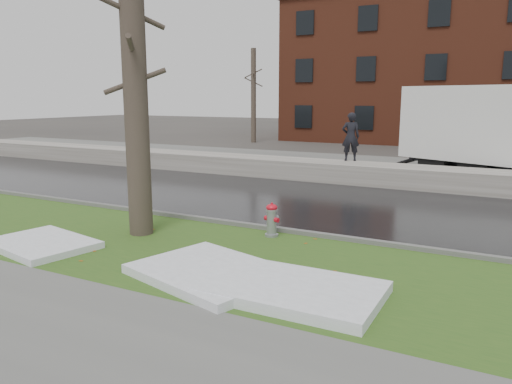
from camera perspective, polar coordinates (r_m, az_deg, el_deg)
The scene contains 16 objects.
ground at distance 11.02m, azimuth 0.58°, elevation -5.96°, with size 120.00×120.00×0.00m, color #47423D.
verge at distance 9.97m, azimuth -2.76°, elevation -7.67°, with size 60.00×4.50×0.04m, color #2D531B.
sidewalk at distance 7.25m, azimuth -18.65°, elevation -15.58°, with size 60.00×3.00×0.05m, color slate.
road at distance 15.03m, azimuth 8.50°, elevation -1.46°, with size 60.00×7.00×0.03m, color black.
parking_lot at distance 23.11m, azimuth 15.59°, elevation 2.54°, with size 60.00×9.00×0.03m, color slate.
curb at distance 11.86m, azimuth 2.81°, elevation -4.40°, with size 60.00×0.15×0.14m, color slate.
snowbank at distance 18.92m, azimuth 12.80°, elevation 2.02°, with size 60.00×1.60×0.75m, color #B5AFA6.
brick_building at distance 39.52m, azimuth 24.41°, elevation 12.51°, with size 26.00×12.00×10.00m, color brown.
bg_tree_left at distance 35.61m, azimuth -0.29°, elevation 11.05°, with size 1.40×1.62×6.50m.
bg_tree_center at distance 37.00m, azimuth 11.10°, elevation 10.85°, with size 1.40×1.62×6.50m.
fire_hydrant at distance 11.37m, azimuth 1.82°, elevation -3.03°, with size 0.39×0.35×0.79m.
tree at distance 11.60m, azimuth -13.66°, elevation 11.83°, with size 1.28×1.44×6.76m.
worker at distance 19.61m, azimuth 10.76°, elevation 6.22°, with size 0.68×0.44×1.85m, color black.
snow_patch_near at distance 9.01m, azimuth -5.22°, elevation -9.08°, with size 2.60×2.00×0.16m, color white.
snow_patch_far at distance 11.58m, azimuth -23.27°, elevation -5.46°, with size 2.20×1.60×0.14m, color white.
snow_patch_side at distance 8.19m, azimuth 4.19°, elevation -11.07°, with size 2.80×1.80×0.18m, color white.
Camera 1 is at (4.85, -9.37, 3.18)m, focal length 35.00 mm.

